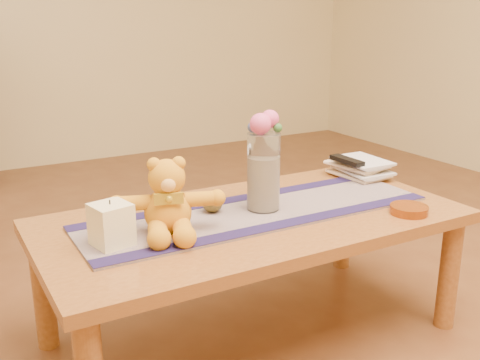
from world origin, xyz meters
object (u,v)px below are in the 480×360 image
amber_dish (409,210)px  tv_remote (347,160)px  teddy_bear (167,197)px  book_bottom (344,178)px  glass_vase (264,172)px  bronze_ball (212,202)px  pillar_candle (111,224)px

amber_dish → tv_remote: bearing=80.7°
teddy_bear → book_bottom: (0.83, 0.18, -0.11)m
glass_vase → bronze_ball: 0.20m
pillar_candle → tv_remote: pillar_candle is taller
bronze_ball → tv_remote: (0.64, 0.08, 0.04)m
bronze_ball → pillar_candle: bearing=-164.7°
teddy_bear → glass_vase: (0.36, 0.03, 0.02)m
teddy_bear → glass_vase: 0.36m
book_bottom → bronze_ball: bearing=-176.1°
book_bottom → teddy_bear: bearing=-172.1°
teddy_bear → glass_vase: glass_vase is taller
teddy_bear → book_bottom: bearing=30.3°
bronze_ball → amber_dish: (0.57, -0.32, -0.03)m
book_bottom → tv_remote: bearing=-93.0°
tv_remote → glass_vase: bearing=-165.0°
teddy_bear → pillar_candle: size_ratio=2.66×
book_bottom → amber_dish: size_ratio=1.77×
glass_vase → teddy_bear: bearing=-175.3°
teddy_bear → amber_dish: bearing=1.2°
pillar_candle → amber_dish: (0.95, -0.22, -0.05)m
pillar_candle → bronze_ball: (0.37, 0.10, -0.03)m
glass_vase → book_bottom: glass_vase is taller
teddy_bear → bronze_ball: 0.22m
teddy_bear → tv_remote: size_ratio=2.02×
glass_vase → book_bottom: bearing=17.3°
pillar_candle → amber_dish: pillar_candle is taller
glass_vase → bronze_ball: (-0.16, 0.06, -0.09)m
teddy_bear → amber_dish: size_ratio=2.57×
teddy_bear → bronze_ball: size_ratio=4.55×
pillar_candle → tv_remote: size_ratio=0.76×
bronze_ball → tv_remote: 0.65m
teddy_bear → amber_dish: 0.81m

